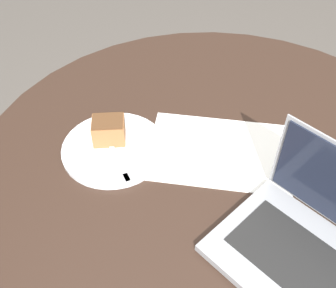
% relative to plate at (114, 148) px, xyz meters
% --- Properties ---
extents(dining_table, '(1.29, 1.29, 0.77)m').
position_rel_plate_xyz_m(dining_table, '(-0.27, 0.08, -0.14)').
color(dining_table, black).
rests_on(dining_table, ground_plane).
extents(paper_document, '(0.42, 0.35, 0.00)m').
position_rel_plate_xyz_m(paper_document, '(-0.27, 0.05, -0.00)').
color(paper_document, white).
rests_on(paper_document, dining_table).
extents(plate, '(0.27, 0.27, 0.01)m').
position_rel_plate_xyz_m(plate, '(0.00, 0.00, 0.00)').
color(plate, silver).
rests_on(plate, dining_table).
extents(cake_slice, '(0.09, 0.07, 0.07)m').
position_rel_plate_xyz_m(cake_slice, '(0.01, -0.03, 0.04)').
color(cake_slice, brown).
rests_on(cake_slice, plate).
extents(fork, '(0.06, 0.17, 0.00)m').
position_rel_plate_xyz_m(fork, '(-0.01, 0.06, 0.01)').
color(fork, silver).
rests_on(fork, plate).
extents(laptop, '(0.41, 0.43, 0.22)m').
position_rel_plate_xyz_m(laptop, '(-0.38, 0.37, 0.03)').
color(laptop, gray).
rests_on(laptop, dining_table).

